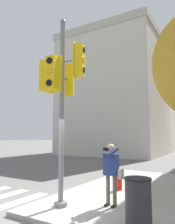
{
  "coord_description": "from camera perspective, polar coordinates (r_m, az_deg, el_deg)",
  "views": [
    {
      "loc": [
        4.22,
        -4.39,
        2.03
      ],
      "look_at": [
        1.03,
        0.95,
        2.71
      ],
      "focal_mm": 35.0,
      "sensor_mm": 36.0,
      "label": 1
    }
  ],
  "objects": [
    {
      "name": "person_photographer",
      "position": [
        6.28,
        6.25,
        -14.44
      ],
      "size": [
        0.58,
        0.54,
        1.68
      ],
      "color": "black",
      "rests_on": "sidewalk_corner"
    },
    {
      "name": "traffic_signal_pole",
      "position": [
        6.38,
        -6.8,
        6.93
      ],
      "size": [
        1.32,
        1.34,
        5.37
      ],
      "color": "slate",
      "rests_on": "sidewalk_corner"
    },
    {
      "name": "ground_plane",
      "position": [
        6.42,
        -13.59,
        -24.52
      ],
      "size": [
        160.0,
        160.0,
        0.0
      ],
      "primitive_type": "plane",
      "color": "slate"
    },
    {
      "name": "fire_hydrant",
      "position": [
        8.2,
        8.22,
        -16.93
      ],
      "size": [
        0.21,
        0.27,
        0.76
      ],
      "color": "red",
      "rests_on": "sidewalk_corner"
    },
    {
      "name": "trash_bin",
      "position": [
        5.08,
        13.13,
        -22.01
      ],
      "size": [
        0.58,
        0.58,
        1.01
      ],
      "color": "#2D2D33",
      "rests_on": "sidewalk_corner"
    },
    {
      "name": "building_left",
      "position": [
        27.27,
        8.41,
        3.86
      ],
      "size": [
        10.73,
        12.89,
        13.55
      ],
      "color": "beige",
      "rests_on": "ground_plane"
    }
  ]
}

